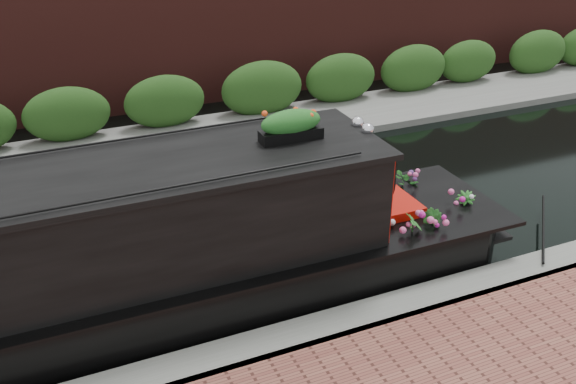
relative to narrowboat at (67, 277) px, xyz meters
name	(u,v)px	position (x,y,z in m)	size (l,w,h in m)	color
ground	(250,226)	(3.18, 1.76, -0.87)	(80.00, 80.00, 0.00)	black
near_bank_coping	(337,337)	(3.18, -1.54, -0.87)	(40.00, 0.60, 0.50)	slate
far_bank_path	(185,143)	(3.18, 5.96, -0.87)	(40.00, 2.40, 0.34)	slate
far_hedge	(175,130)	(3.18, 6.86, -0.87)	(40.00, 1.10, 2.80)	#234818
far_brick_wall	(154,104)	(3.18, 8.96, -0.87)	(40.00, 1.00, 8.00)	#4B1D19
narrowboat	(67,277)	(0.00, 0.00, 0.00)	(12.55, 2.36, 2.95)	black
rope_fender	(481,220)	(6.79, 0.00, -0.68)	(0.39, 0.39, 0.43)	olive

